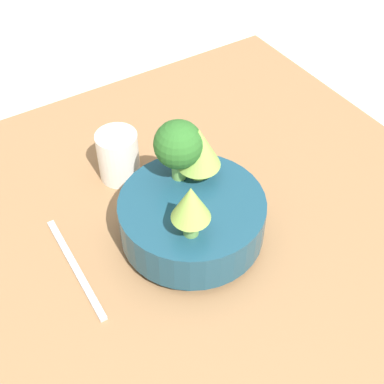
{
  "coord_description": "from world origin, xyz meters",
  "views": [
    {
      "loc": [
        0.45,
        -0.29,
        0.65
      ],
      "look_at": [
        0.01,
        -0.01,
        0.13
      ],
      "focal_mm": 50.0,
      "sensor_mm": 36.0,
      "label": 1
    }
  ],
  "objects": [
    {
      "name": "ground_plane",
      "position": [
        0.0,
        0.0,
        0.0
      ],
      "size": [
        6.0,
        6.0,
        0.0
      ],
      "primitive_type": "plane",
      "color": "beige"
    },
    {
      "name": "table",
      "position": [
        0.0,
        0.0,
        0.02
      ],
      "size": [
        0.85,
        0.87,
        0.03
      ],
      "color": "olive",
      "rests_on": "ground_plane"
    },
    {
      "name": "bowl",
      "position": [
        0.01,
        -0.01,
        0.08
      ],
      "size": [
        0.21,
        0.21,
        0.08
      ],
      "color": "navy",
      "rests_on": "table"
    },
    {
      "name": "romanesco_piece_far",
      "position": [
        -0.03,
        0.02,
        0.16
      ],
      "size": [
        0.06,
        0.06,
        0.09
      ],
      "color": "#6BA34C",
      "rests_on": "bowl"
    },
    {
      "name": "romanesco_piece_near",
      "position": [
        0.06,
        -0.04,
        0.16
      ],
      "size": [
        0.05,
        0.05,
        0.08
      ],
      "color": "#609347",
      "rests_on": "bowl"
    },
    {
      "name": "broccoli_floret_left",
      "position": [
        -0.04,
        -0.0,
        0.17
      ],
      "size": [
        0.07,
        0.07,
        0.1
      ],
      "color": "#6BA34C",
      "rests_on": "bowl"
    },
    {
      "name": "cup",
      "position": [
        -0.17,
        -0.04,
        0.08
      ],
      "size": [
        0.07,
        0.07,
        0.09
      ],
      "color": "silver",
      "rests_on": "table"
    },
    {
      "name": "fork",
      "position": [
        -0.03,
        -0.18,
        0.04
      ],
      "size": [
        0.2,
        0.01,
        0.01
      ],
      "color": "#B2B2B7",
      "rests_on": "table"
    }
  ]
}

